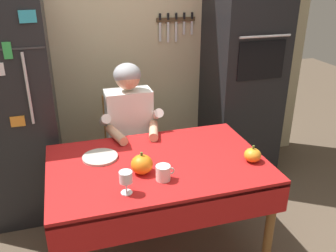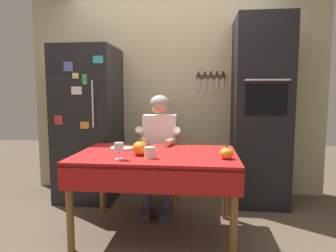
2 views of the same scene
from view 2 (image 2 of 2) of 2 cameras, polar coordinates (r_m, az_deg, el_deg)
The scene contains 12 objects.
ground_plane at distance 2.79m, azimuth -2.45°, elevation -20.67°, with size 10.00×10.00×0.00m, color brown.
back_wall_assembly at distance 3.82m, azimuth 1.34°, elevation 6.82°, with size 3.70×0.13×2.60m.
refrigerator at distance 3.69m, azimuth -14.91°, elevation 0.41°, with size 0.68×0.71×1.80m.
wall_oven at distance 3.53m, azimuth 17.23°, elevation 2.52°, with size 0.60×0.64×2.10m.
dining_table at distance 2.63m, azimuth -2.26°, elevation -7.07°, with size 1.40×0.90×0.74m.
chair_behind_person at distance 3.44m, azimuth -1.24°, elevation -6.36°, with size 0.40×0.40×0.93m.
seated_person at distance 3.21m, azimuth -1.70°, elevation -3.16°, with size 0.47×0.55×1.25m.
coffee_mug at distance 2.42m, azimuth -3.48°, elevation -5.11°, with size 0.12×0.09×0.09m.
wine_glass at distance 2.39m, azimuth -9.40°, elevation -4.10°, with size 0.07×0.07×0.14m.
pumpkin_large at distance 2.44m, azimuth 11.15°, elevation -5.14°, with size 0.11×0.11×0.11m.
pumpkin_medium at distance 2.55m, azimuth -5.37°, elevation -4.25°, with size 0.14×0.14×0.14m.
serving_tray at distance 2.86m, azimuth -8.75°, elevation -4.20°, with size 0.23×0.23×0.02m, color #B7B2A8.
Camera 2 is at (0.39, -2.46, 1.27)m, focal length 31.77 mm.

